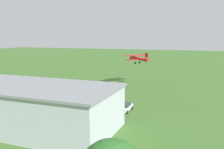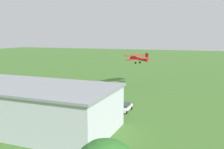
{
  "view_description": "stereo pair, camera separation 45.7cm",
  "coord_description": "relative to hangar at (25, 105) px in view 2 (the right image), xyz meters",
  "views": [
    {
      "loc": [
        -24.82,
        69.0,
        14.95
      ],
      "look_at": [
        -3.57,
        9.7,
        5.05
      ],
      "focal_mm": 39.49,
      "sensor_mm": 36.0,
      "label": 1
    },
    {
      "loc": [
        -25.25,
        68.84,
        14.95
      ],
      "look_at": [
        -3.57,
        9.7,
        5.05
      ],
      "focal_mm": 39.49,
      "sensor_mm": 36.0,
      "label": 2
    }
  ],
  "objects": [
    {
      "name": "ground_plane",
      "position": [
        -2.1,
        -36.56,
        -3.55
      ],
      "size": [
        400.0,
        400.0,
        0.0
      ],
      "primitive_type": "plane",
      "color": "#3D6628"
    },
    {
      "name": "hangar",
      "position": [
        0.0,
        0.0,
        0.0
      ],
      "size": [
        31.19,
        14.66,
        7.08
      ],
      "color": "#B7BCC6",
      "rests_on": "ground_plane"
    },
    {
      "name": "biplane",
      "position": [
        -9.14,
        -40.71,
        4.68
      ],
      "size": [
        7.65,
        8.6,
        3.49
      ],
      "color": "#B21E1E"
    },
    {
      "name": "car_white",
      "position": [
        -13.33,
        -13.45,
        -2.74
      ],
      "size": [
        2.19,
        4.74,
        1.53
      ],
      "color": "white",
      "rests_on": "ground_plane"
    },
    {
      "name": "car_blue",
      "position": [
        16.16,
        -11.85,
        -2.67
      ],
      "size": [
        2.22,
        4.19,
        1.71
      ],
      "color": "#23389E",
      "rests_on": "ground_plane"
    },
    {
      "name": "person_at_fence_line",
      "position": [
        9.87,
        -18.36,
        -2.72
      ],
      "size": [
        0.5,
        0.5,
        1.66
      ],
      "color": "orange",
      "rests_on": "ground_plane"
    },
    {
      "name": "person_watching_takeoff",
      "position": [
        8.97,
        -18.98,
        -2.76
      ],
      "size": [
        0.45,
        0.45,
        1.59
      ],
      "color": "orange",
      "rests_on": "ground_plane"
    }
  ]
}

